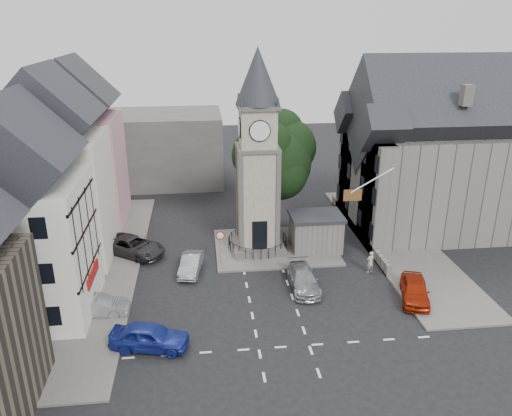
{
  "coord_description": "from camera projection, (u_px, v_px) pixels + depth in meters",
  "views": [
    {
      "loc": [
        -4.4,
        -29.66,
        18.11
      ],
      "look_at": [
        -0.47,
        5.0,
        4.81
      ],
      "focal_mm": 35.0,
      "sensor_mm": 36.0,
      "label": 1
    }
  ],
  "objects": [
    {
      "name": "ground",
      "position": [
        271.0,
        298.0,
        34.45
      ],
      "size": [
        120.0,
        120.0,
        0.0
      ],
      "primitive_type": "plane",
      "color": "black",
      "rests_on": "ground"
    },
    {
      "name": "pavement_west",
      "position": [
        101.0,
        267.0,
        38.68
      ],
      "size": [
        6.0,
        30.0,
        0.14
      ],
      "primitive_type": "cube",
      "color": "#595651",
      "rests_on": "ground"
    },
    {
      "name": "pavement_east",
      "position": [
        395.0,
        241.0,
        43.12
      ],
      "size": [
        6.0,
        26.0,
        0.14
      ],
      "primitive_type": "cube",
      "color": "#595651",
      "rests_on": "ground"
    },
    {
      "name": "central_island",
      "position": [
        275.0,
        247.0,
        42.01
      ],
      "size": [
        10.0,
        8.0,
        0.16
      ],
      "primitive_type": "cube",
      "color": "#595651",
      "rests_on": "ground"
    },
    {
      "name": "road_markings",
      "position": [
        284.0,
        347.0,
        29.34
      ],
      "size": [
        20.0,
        8.0,
        0.01
      ],
      "primitive_type": "cube",
      "color": "silver",
      "rests_on": "ground"
    },
    {
      "name": "clock_tower",
      "position": [
        258.0,
        155.0,
        38.98
      ],
      "size": [
        4.86,
        4.86,
        16.25
      ],
      "color": "#4C4944",
      "rests_on": "ground"
    },
    {
      "name": "stone_shelter",
      "position": [
        316.0,
        232.0,
        41.37
      ],
      "size": [
        4.3,
        3.3,
        3.08
      ],
      "color": "slate",
      "rests_on": "ground"
    },
    {
      "name": "town_tree",
      "position": [
        273.0,
        152.0,
        44.25
      ],
      "size": [
        7.2,
        7.2,
        10.8
      ],
      "color": "black",
      "rests_on": "ground"
    },
    {
      "name": "warning_sign_post",
      "position": [
        220.0,
        241.0,
        38.44
      ],
      "size": [
        0.7,
        0.19,
        2.85
      ],
      "color": "black",
      "rests_on": "ground"
    },
    {
      "name": "terrace_pink",
      "position": [
        78.0,
        154.0,
        45.33
      ],
      "size": [
        8.1,
        7.6,
        12.8
      ],
      "color": "#C98A91",
      "rests_on": "ground"
    },
    {
      "name": "terrace_cream",
      "position": [
        55.0,
        180.0,
        37.9
      ],
      "size": [
        8.1,
        7.6,
        12.8
      ],
      "color": "beige",
      "rests_on": "ground"
    },
    {
      "name": "terrace_tudor",
      "position": [
        22.0,
        226.0,
        30.62
      ],
      "size": [
        8.1,
        7.6,
        12.0
      ],
      "color": "silver",
      "rests_on": "ground"
    },
    {
      "name": "backdrop_west",
      "position": [
        135.0,
        148.0,
        57.76
      ],
      "size": [
        20.0,
        10.0,
        8.0
      ],
      "primitive_type": "cube",
      "color": "#4C4944",
      "rests_on": "ground"
    },
    {
      "name": "east_building",
      "position": [
        429.0,
        161.0,
        44.08
      ],
      "size": [
        14.4,
        11.4,
        12.6
      ],
      "color": "slate",
      "rests_on": "ground"
    },
    {
      "name": "east_boundary_wall",
      "position": [
        357.0,
        229.0,
        44.55
      ],
      "size": [
        0.4,
        16.0,
        0.9
      ],
      "primitive_type": "cube",
      "color": "slate",
      "rests_on": "ground"
    },
    {
      "name": "flagpole",
      "position": [
        372.0,
        180.0,
        36.52
      ],
      "size": [
        3.68,
        0.1,
        2.74
      ],
      "color": "white",
      "rests_on": "ground"
    },
    {
      "name": "car_west_blue",
      "position": [
        150.0,
        337.0,
        28.99
      ],
      "size": [
        4.9,
        2.81,
        1.57
      ],
      "primitive_type": "imported",
      "rotation": [
        0.0,
        0.0,
        1.35
      ],
      "color": "navy",
      "rests_on": "ground"
    },
    {
      "name": "car_west_silver",
      "position": [
        97.0,
        306.0,
        32.33
      ],
      "size": [
        4.06,
        1.54,
        1.32
      ],
      "primitive_type": "imported",
      "rotation": [
        0.0,
        0.0,
        1.54
      ],
      "color": "gray",
      "rests_on": "ground"
    },
    {
      "name": "car_west_grey",
      "position": [
        133.0,
        246.0,
        40.53
      ],
      "size": [
        6.03,
        5.27,
        1.55
      ],
      "primitive_type": "imported",
      "rotation": [
        0.0,
        0.0,
        0.97
      ],
      "color": "#29282B",
      "rests_on": "ground"
    },
    {
      "name": "car_island_silver",
      "position": [
        191.0,
        264.0,
        37.82
      ],
      "size": [
        2.02,
        4.16,
        1.31
      ],
      "primitive_type": "imported",
      "rotation": [
        0.0,
        0.0,
        -0.16
      ],
      "color": "#9A9FA3",
      "rests_on": "ground"
    },
    {
      "name": "car_island_east",
      "position": [
        303.0,
        279.0,
        35.55
      ],
      "size": [
        1.96,
        4.73,
        1.37
      ],
      "primitive_type": "imported",
      "rotation": [
        0.0,
        0.0,
        -0.01
      ],
      "color": "gray",
      "rests_on": "ground"
    },
    {
      "name": "car_east_red",
      "position": [
        415.0,
        290.0,
        34.05
      ],
      "size": [
        3.04,
        4.76,
        1.51
      ],
      "primitive_type": "imported",
      "rotation": [
        0.0,
        0.0,
        -0.31
      ],
      "color": "#981F08",
      "rests_on": "ground"
    },
    {
      "name": "pedestrian",
      "position": [
        370.0,
        262.0,
        37.69
      ],
      "size": [
        0.73,
        0.6,
        1.73
      ],
      "primitive_type": "imported",
      "rotation": [
        0.0,
        0.0,
        3.48
      ],
      "color": "#B8B098",
      "rests_on": "ground"
    }
  ]
}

